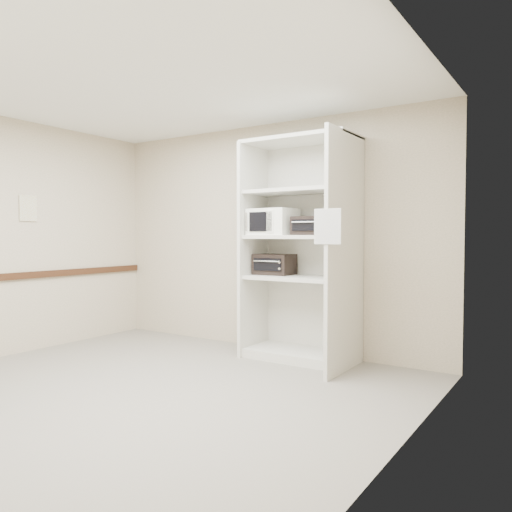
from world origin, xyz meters
The scene contains 12 objects.
floor centered at (0.00, 0.00, 0.00)m, with size 4.50×4.00×0.01m, color slate.
ceiling centered at (0.00, 0.00, 2.70)m, with size 4.50×4.00×0.01m, color white.
wall_back centered at (0.00, 2.00, 1.35)m, with size 4.50×0.02×2.70m, color beige.
wall_left centered at (-2.25, 0.00, 1.35)m, with size 0.02×4.00×2.70m, color beige.
wall_right centered at (2.25, 0.00, 1.35)m, with size 0.02×4.00×2.70m, color beige.
shelving_unit centered at (0.67, 1.70, 1.13)m, with size 1.24×0.92×2.42m.
microwave centered at (0.30, 1.64, 1.52)m, with size 0.49×0.37×0.29m, color white.
toaster_oven_upper centered at (0.76, 1.65, 1.47)m, with size 0.34×0.26×0.20m, color black.
toaster_oven_lower centered at (0.27, 1.75, 1.04)m, with size 0.42×0.32×0.23m, color black.
paper_sign centered at (1.24, 1.07, 1.45)m, with size 0.25×0.01×0.32m, color white.
chair_rail centered at (-2.23, 0.00, 0.90)m, with size 0.04×3.98×0.08m, color #341B0E.
wall_poster centered at (-2.24, 0.31, 1.69)m, with size 0.01×0.22×0.30m, color silver.
Camera 1 is at (3.20, -3.12, 1.36)m, focal length 35.00 mm.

